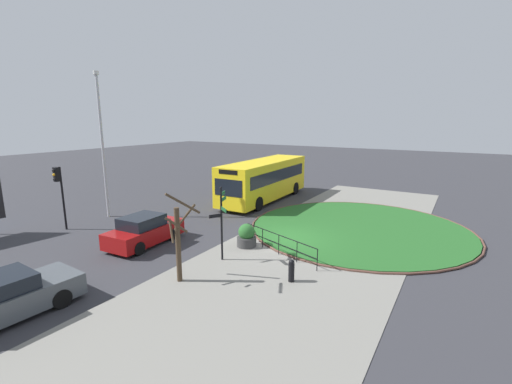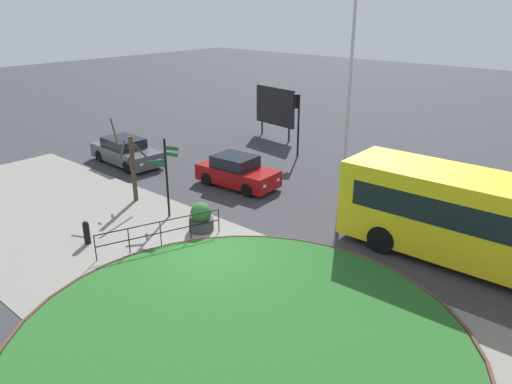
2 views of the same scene
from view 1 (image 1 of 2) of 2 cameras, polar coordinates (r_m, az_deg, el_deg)
ground at (r=18.22m, az=4.82°, el=-7.83°), size 120.00×120.00×0.00m
sidewalk_paving at (r=17.56m, az=10.02°, el=-8.71°), size 32.00×8.49×0.02m
grass_island at (r=20.82m, az=16.45°, el=-5.61°), size 11.97×11.97×0.10m
grass_kerb_ring at (r=20.82m, az=16.45°, el=-5.59°), size 12.28×12.28×0.11m
signpost_directional at (r=15.17m, az=-5.66°, el=-4.24°), size 1.06×0.83×3.32m
bollard_foreground at (r=13.68m, az=5.82°, el=-12.65°), size 0.23×0.23×0.90m
railing_grass_edge at (r=16.09m, az=3.75°, el=-8.14°), size 1.58×4.37×0.97m
bus_yellow at (r=26.58m, az=1.38°, el=2.13°), size 9.88×2.85×3.03m
car_near_lane at (r=18.22m, az=-17.80°, el=-6.07°), size 4.07×2.00×1.49m
traffic_light_near at (r=21.93m, az=-29.56°, el=1.11°), size 0.49×0.28×3.57m
lamppost_tall at (r=23.56m, az=-23.88°, el=7.51°), size 0.32×0.32×8.91m
planter_near_signpost at (r=17.11m, az=-1.56°, el=-7.27°), size 0.95×0.95×1.15m
street_tree_bare at (r=13.47m, az=-12.56°, el=-7.41°), size 1.45×1.45×3.67m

